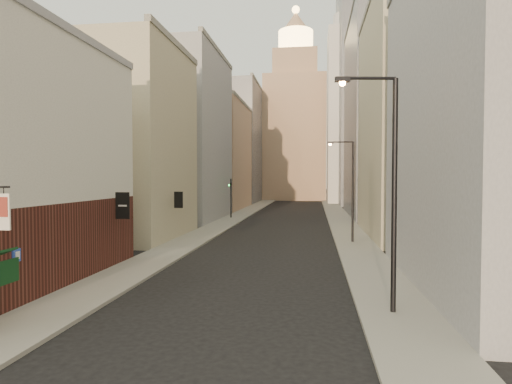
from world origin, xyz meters
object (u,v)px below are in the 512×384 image
(clock_tower, at_px, (295,124))
(streetlamp_near, at_px, (388,180))
(traffic_light_left, at_px, (231,189))
(streetlamp_mid, at_px, (350,185))
(white_tower, at_px, (348,109))

(clock_tower, height_order, streetlamp_near, clock_tower)
(streetlamp_near, height_order, traffic_light_left, streetlamp_near)
(streetlamp_near, bearing_deg, clock_tower, 86.29)
(traffic_light_left, bearing_deg, clock_tower, -83.82)
(clock_tower, xyz_separation_m, streetlamp_near, (7.06, -84.30, -12.55))
(clock_tower, relative_size, streetlamp_near, 5.05)
(streetlamp_near, relative_size, streetlamp_mid, 1.11)
(white_tower, bearing_deg, clock_tower, 128.16)
(clock_tower, bearing_deg, traffic_light_left, -97.00)
(white_tower, bearing_deg, streetlamp_mid, -94.19)
(streetlamp_mid, height_order, traffic_light_left, streetlamp_mid)
(streetlamp_near, bearing_deg, white_tower, 78.29)
(clock_tower, xyz_separation_m, streetlamp_mid, (7.13, -66.77, -13.07))
(clock_tower, distance_m, white_tower, 17.83)
(streetlamp_near, xyz_separation_m, traffic_light_left, (-12.99, 36.02, -1.40))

